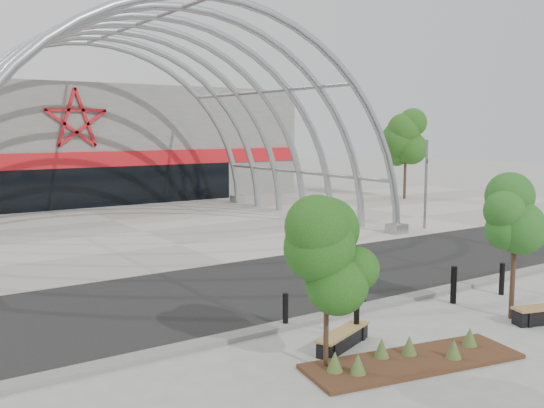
{
  "coord_description": "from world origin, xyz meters",
  "views": [
    {
      "loc": [
        -11.21,
        -12.58,
        5.13
      ],
      "look_at": [
        0.0,
        4.0,
        2.6
      ],
      "focal_mm": 40.0,
      "sensor_mm": 36.0,
      "label": 1
    }
  ],
  "objects_px": {
    "signal_pole": "(426,183)",
    "street_tree_1": "(516,215)",
    "bollard_2": "(363,287)",
    "bench_0": "(343,339)",
    "street_tree_0": "(327,255)"
  },
  "relations": [
    {
      "from": "signal_pole",
      "to": "street_tree_1",
      "type": "height_order",
      "value": "signal_pole"
    },
    {
      "from": "signal_pole",
      "to": "bollard_2",
      "type": "distance_m",
      "value": 14.25
    },
    {
      "from": "bench_0",
      "to": "street_tree_1",
      "type": "bearing_deg",
      "value": -9.43
    },
    {
      "from": "street_tree_0",
      "to": "bollard_2",
      "type": "relative_size",
      "value": 3.32
    },
    {
      "from": "signal_pole",
      "to": "bench_0",
      "type": "distance_m",
      "value": 17.84
    },
    {
      "from": "street_tree_1",
      "to": "bollard_2",
      "type": "relative_size",
      "value": 3.77
    },
    {
      "from": "street_tree_0",
      "to": "bollard_2",
      "type": "bearing_deg",
      "value": 38.42
    },
    {
      "from": "bollard_2",
      "to": "bench_0",
      "type": "bearing_deg",
      "value": -139.92
    },
    {
      "from": "street_tree_0",
      "to": "signal_pole",
      "type": "bearing_deg",
      "value": 35.75
    },
    {
      "from": "street_tree_0",
      "to": "bench_0",
      "type": "relative_size",
      "value": 1.75
    },
    {
      "from": "signal_pole",
      "to": "bench_0",
      "type": "xyz_separation_m",
      "value": [
        -14.35,
        -10.38,
        -2.17
      ]
    },
    {
      "from": "signal_pole",
      "to": "street_tree_0",
      "type": "bearing_deg",
      "value": -144.25
    },
    {
      "from": "signal_pole",
      "to": "bollard_2",
      "type": "relative_size",
      "value": 4.36
    },
    {
      "from": "signal_pole",
      "to": "bench_0",
      "type": "height_order",
      "value": "signal_pole"
    },
    {
      "from": "street_tree_1",
      "to": "bench_0",
      "type": "distance_m",
      "value": 5.9
    }
  ]
}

